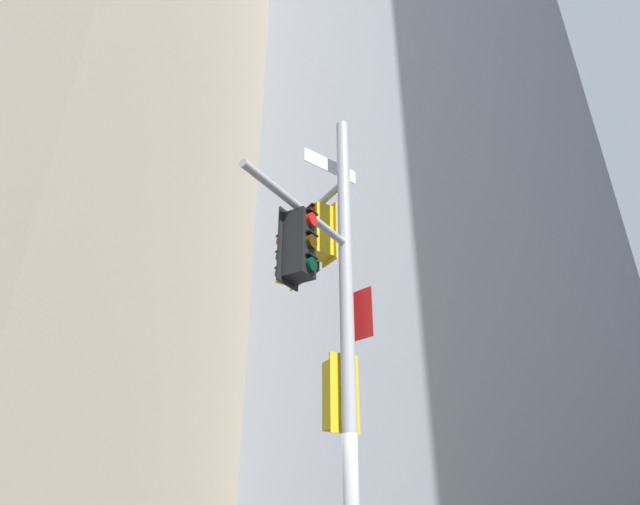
{
  "coord_description": "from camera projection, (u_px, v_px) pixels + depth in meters",
  "views": [
    {
      "loc": [
        1.97,
        -7.47,
        1.33
      ],
      "look_at": [
        -0.37,
        -0.16,
        5.27
      ],
      "focal_mm": 30.34,
      "sensor_mm": 36.0,
      "label": 1
    }
  ],
  "objects": [
    {
      "name": "building_tower_left",
      "position": [
        93.0,
        80.0,
        27.73
      ],
      "size": [
        15.44,
        15.44,
        43.76
      ],
      "primitive_type": "cube",
      "color": "tan",
      "rests_on": "ground"
    },
    {
      "name": "building_mid_block",
      "position": [
        424.0,
        178.0,
        32.98
      ],
      "size": [
        15.57,
        15.57,
        40.9
      ],
      "primitive_type": "cube",
      "color": "#9399A3",
      "rests_on": "ground"
    },
    {
      "name": "signal_pole_assembly",
      "position": [
        321.0,
        291.0,
        8.72
      ],
      "size": [
        2.13,
        4.15,
        7.93
      ],
      "color": "#B2B2B5",
      "rests_on": "ground"
    }
  ]
}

